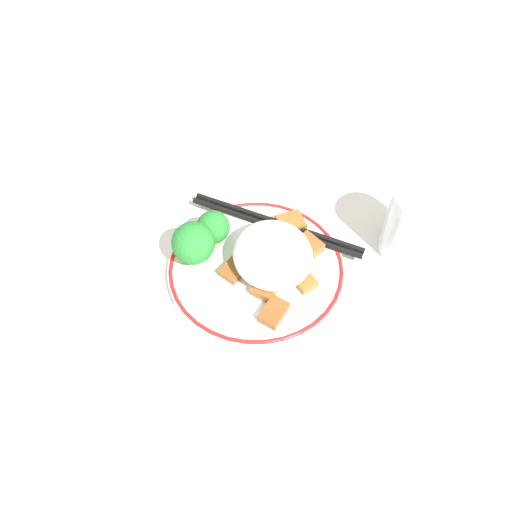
{
  "coord_description": "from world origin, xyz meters",
  "views": [
    {
      "loc": [
        -0.34,
        0.1,
        0.5
      ],
      "look_at": [
        0.0,
        0.0,
        0.03
      ],
      "focal_mm": 35.0,
      "sensor_mm": 36.0,
      "label": 1
    }
  ],
  "objects_px": {
    "broccoli_back_left": "(213,228)",
    "chopsticks": "(276,225)",
    "plate": "(256,268)",
    "drinking_glass": "(414,224)",
    "broccoli_back_center": "(193,243)"
  },
  "relations": [
    {
      "from": "plate",
      "to": "broccoli_back_left",
      "type": "height_order",
      "value": "broccoli_back_left"
    },
    {
      "from": "chopsticks",
      "to": "drinking_glass",
      "type": "distance_m",
      "value": 0.17
    },
    {
      "from": "broccoli_back_left",
      "to": "drinking_glass",
      "type": "xyz_separation_m",
      "value": [
        -0.07,
        -0.23,
        0.01
      ]
    },
    {
      "from": "drinking_glass",
      "to": "plate",
      "type": "bearing_deg",
      "value": 84.87
    },
    {
      "from": "plate",
      "to": "broccoli_back_center",
      "type": "distance_m",
      "value": 0.08
    },
    {
      "from": "broccoli_back_center",
      "to": "plate",
      "type": "bearing_deg",
      "value": -113.07
    },
    {
      "from": "plate",
      "to": "broccoli_back_center",
      "type": "bearing_deg",
      "value": 66.93
    },
    {
      "from": "broccoli_back_left",
      "to": "chopsticks",
      "type": "bearing_deg",
      "value": -86.96
    },
    {
      "from": "plate",
      "to": "chopsticks",
      "type": "bearing_deg",
      "value": -38.13
    },
    {
      "from": "plate",
      "to": "broccoli_back_left",
      "type": "relative_size",
      "value": 4.24
    },
    {
      "from": "broccoli_back_left",
      "to": "plate",
      "type": "bearing_deg",
      "value": -141.29
    },
    {
      "from": "broccoli_back_left",
      "to": "chopsticks",
      "type": "xyz_separation_m",
      "value": [
        0.0,
        -0.08,
        -0.02
      ]
    },
    {
      "from": "chopsticks",
      "to": "drinking_glass",
      "type": "height_order",
      "value": "drinking_glass"
    },
    {
      "from": "plate",
      "to": "drinking_glass",
      "type": "xyz_separation_m",
      "value": [
        -0.02,
        -0.19,
        0.04
      ]
    },
    {
      "from": "plate",
      "to": "drinking_glass",
      "type": "bearing_deg",
      "value": -95.13
    }
  ]
}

